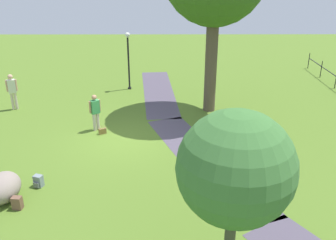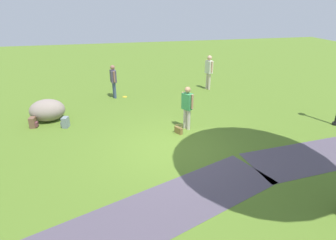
# 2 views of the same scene
# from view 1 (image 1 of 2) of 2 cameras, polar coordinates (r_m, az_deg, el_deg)

# --- Properties ---
(ground_plane) EXTENTS (48.00, 48.00, 0.00)m
(ground_plane) POSITION_cam_1_polar(r_m,az_deg,el_deg) (15.40, -6.76, -2.88)
(ground_plane) COLOR #537325
(footpath_segment_near) EXTENTS (8.11, 2.34, 0.01)m
(footpath_segment_near) POSITION_cam_1_polar(r_m,az_deg,el_deg) (20.87, -1.48, 4.41)
(footpath_segment_near) COLOR #504757
(footpath_segment_near) RESTS_ON ground
(footpath_segment_mid) EXTENTS (8.07, 4.36, 0.01)m
(footpath_segment_mid) POSITION_cam_1_polar(r_m,az_deg,el_deg) (13.84, 5.23, -5.98)
(footpath_segment_mid) COLOR #504757
(footpath_segment_mid) RESTS_ON ground
(young_tree_near_path) EXTENTS (2.47, 2.47, 4.13)m
(young_tree_near_path) POSITION_cam_1_polar(r_m,az_deg,el_deg) (7.66, 10.41, -7.42)
(young_tree_near_path) COLOR #424632
(young_tree_near_path) RESTS_ON ground
(lamp_post) EXTENTS (0.28, 0.28, 3.23)m
(lamp_post) POSITION_cam_1_polar(r_m,az_deg,el_deg) (20.92, -6.17, 10.04)
(lamp_post) COLOR black
(lamp_post) RESTS_ON ground
(lawn_boulder) EXTENTS (1.34, 1.04, 0.86)m
(lawn_boulder) POSITION_cam_1_polar(r_m,az_deg,el_deg) (12.45, -24.20, -9.52)
(lawn_boulder) COLOR gray
(lawn_boulder) RESTS_ON ground
(woman_with_handbag) EXTENTS (0.40, 0.44, 1.62)m
(woman_with_handbag) POSITION_cam_1_polar(r_m,az_deg,el_deg) (16.03, -11.20, 1.52)
(woman_with_handbag) COLOR beige
(woman_with_handbag) RESTS_ON ground
(man_near_boulder) EXTENTS (0.36, 0.49, 1.79)m
(man_near_boulder) POSITION_cam_1_polar(r_m,az_deg,el_deg) (19.53, -22.96, 4.42)
(man_near_boulder) COLOR beige
(man_near_boulder) RESTS_ON ground
(handbag_on_grass) EXTENTS (0.37, 0.37, 0.31)m
(handbag_on_grass) POSITION_cam_1_polar(r_m,az_deg,el_deg) (15.92, -10.10, -1.63)
(handbag_on_grass) COLOR olive
(handbag_on_grass) RESTS_ON ground
(backpack_by_boulder) EXTENTS (0.32, 0.33, 0.40)m
(backpack_by_boulder) POSITION_cam_1_polar(r_m,az_deg,el_deg) (12.83, -19.42, -8.92)
(backpack_by_boulder) COLOR gray
(backpack_by_boulder) RESTS_ON ground
(spare_backpack_on_lawn) EXTENTS (0.28, 0.30, 0.40)m
(spare_backpack_on_lawn) POSITION_cam_1_polar(r_m,az_deg,el_deg) (12.01, -22.26, -11.77)
(spare_backpack_on_lawn) COLOR brown
(spare_backpack_on_lawn) RESTS_ON ground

